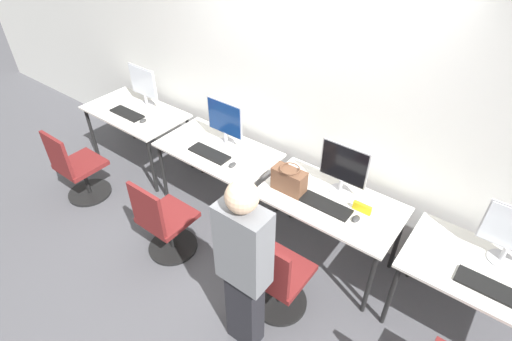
{
  "coord_description": "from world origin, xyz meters",
  "views": [
    {
      "loc": [
        1.7,
        -2.09,
        3.05
      ],
      "look_at": [
        0.0,
        0.14,
        0.9
      ],
      "focal_mm": 28.0,
      "sensor_mm": 36.0,
      "label": 1
    }
  ],
  "objects_px": {
    "monitor_far_left": "(143,85)",
    "keyboard_far_right": "(490,288)",
    "office_chair_left": "(164,225)",
    "mouse_right": "(356,219)",
    "person_right": "(244,266)",
    "mouse_far_left": "(143,121)",
    "monitor_left": "(225,121)",
    "keyboard_right": "(326,205)",
    "handbag": "(289,180)",
    "mouse_left": "(232,165)",
    "office_chair_right": "(277,280)",
    "office_chair_far_left": "(78,171)",
    "keyboard_far_left": "(127,113)",
    "keyboard_left": "(209,153)",
    "monitor_right": "(343,168)"
  },
  "relations": [
    {
      "from": "monitor_far_left",
      "to": "keyboard_far_right",
      "type": "xyz_separation_m",
      "value": [
        3.92,
        -0.33,
        -0.25
      ]
    },
    {
      "from": "office_chair_left",
      "to": "mouse_right",
      "type": "distance_m",
      "value": 1.75
    },
    {
      "from": "mouse_right",
      "to": "person_right",
      "type": "height_order",
      "value": "person_right"
    },
    {
      "from": "mouse_far_left",
      "to": "monitor_left",
      "type": "relative_size",
      "value": 0.19
    },
    {
      "from": "keyboard_far_right",
      "to": "monitor_far_left",
      "type": "bearing_deg",
      "value": 175.16
    },
    {
      "from": "monitor_left",
      "to": "person_right",
      "type": "relative_size",
      "value": 0.3
    },
    {
      "from": "keyboard_right",
      "to": "monitor_left",
      "type": "bearing_deg",
      "value": 170.34
    },
    {
      "from": "office_chair_left",
      "to": "handbag",
      "type": "height_order",
      "value": "handbag"
    },
    {
      "from": "mouse_left",
      "to": "office_chair_right",
      "type": "height_order",
      "value": "office_chair_right"
    },
    {
      "from": "monitor_far_left",
      "to": "handbag",
      "type": "xyz_separation_m",
      "value": [
        2.24,
        -0.29,
        -0.14
      ]
    },
    {
      "from": "monitor_left",
      "to": "keyboard_right",
      "type": "relative_size",
      "value": 1.07
    },
    {
      "from": "mouse_far_left",
      "to": "keyboard_right",
      "type": "distance_m",
      "value": 2.33
    },
    {
      "from": "office_chair_left",
      "to": "office_chair_right",
      "type": "bearing_deg",
      "value": 5.87
    },
    {
      "from": "office_chair_far_left",
      "to": "mouse_right",
      "type": "distance_m",
      "value": 3.04
    },
    {
      "from": "monitor_left",
      "to": "handbag",
      "type": "height_order",
      "value": "monitor_left"
    },
    {
      "from": "mouse_left",
      "to": "handbag",
      "type": "distance_m",
      "value": 0.63
    },
    {
      "from": "mouse_far_left",
      "to": "office_chair_far_left",
      "type": "relative_size",
      "value": 0.1
    },
    {
      "from": "keyboard_far_left",
      "to": "mouse_left",
      "type": "xyz_separation_m",
      "value": [
        1.62,
        -0.03,
        0.01
      ]
    },
    {
      "from": "office_chair_left",
      "to": "mouse_right",
      "type": "relative_size",
      "value": 9.84
    },
    {
      "from": "mouse_far_left",
      "to": "keyboard_right",
      "type": "relative_size",
      "value": 0.2
    },
    {
      "from": "monitor_left",
      "to": "handbag",
      "type": "relative_size",
      "value": 1.59
    },
    {
      "from": "keyboard_right",
      "to": "keyboard_far_right",
      "type": "height_order",
      "value": "same"
    },
    {
      "from": "mouse_far_left",
      "to": "keyboard_right",
      "type": "height_order",
      "value": "mouse_far_left"
    },
    {
      "from": "office_chair_far_left",
      "to": "person_right",
      "type": "distance_m",
      "value": 2.61
    },
    {
      "from": "office_chair_left",
      "to": "handbag",
      "type": "relative_size",
      "value": 2.95
    },
    {
      "from": "keyboard_far_right",
      "to": "office_chair_right",
      "type": "bearing_deg",
      "value": -156.95
    },
    {
      "from": "keyboard_left",
      "to": "mouse_right",
      "type": "xyz_separation_m",
      "value": [
        1.58,
        0.03,
        0.01
      ]
    },
    {
      "from": "mouse_left",
      "to": "monitor_far_left",
      "type": "bearing_deg",
      "value": 168.67
    },
    {
      "from": "mouse_right",
      "to": "keyboard_far_right",
      "type": "bearing_deg",
      "value": -3.0
    },
    {
      "from": "office_chair_left",
      "to": "monitor_right",
      "type": "bearing_deg",
      "value": 38.73
    },
    {
      "from": "mouse_far_left",
      "to": "keyboard_far_right",
      "type": "height_order",
      "value": "mouse_far_left"
    },
    {
      "from": "mouse_far_left",
      "to": "office_chair_left",
      "type": "distance_m",
      "value": 1.36
    },
    {
      "from": "person_right",
      "to": "handbag",
      "type": "bearing_deg",
      "value": 105.9
    },
    {
      "from": "monitor_far_left",
      "to": "monitor_left",
      "type": "xyz_separation_m",
      "value": [
        1.31,
        -0.06,
        0.0
      ]
    },
    {
      "from": "office_chair_far_left",
      "to": "monitor_left",
      "type": "bearing_deg",
      "value": 36.59
    },
    {
      "from": "mouse_far_left",
      "to": "keyboard_left",
      "type": "relative_size",
      "value": 0.2
    },
    {
      "from": "monitor_left",
      "to": "keyboard_right",
      "type": "height_order",
      "value": "monitor_left"
    },
    {
      "from": "mouse_left",
      "to": "keyboard_far_right",
      "type": "distance_m",
      "value": 2.3
    },
    {
      "from": "mouse_left",
      "to": "mouse_right",
      "type": "bearing_deg",
      "value": 2.09
    },
    {
      "from": "office_chair_left",
      "to": "person_right",
      "type": "distance_m",
      "value": 1.29
    },
    {
      "from": "keyboard_far_left",
      "to": "monitor_right",
      "type": "bearing_deg",
      "value": 5.81
    },
    {
      "from": "office_chair_far_left",
      "to": "office_chair_right",
      "type": "distance_m",
      "value": 2.59
    },
    {
      "from": "monitor_left",
      "to": "office_chair_left",
      "type": "relative_size",
      "value": 0.54
    },
    {
      "from": "person_right",
      "to": "keyboard_far_right",
      "type": "relative_size",
      "value": 3.59
    },
    {
      "from": "monitor_left",
      "to": "keyboard_right",
      "type": "bearing_deg",
      "value": -9.66
    },
    {
      "from": "keyboard_left",
      "to": "mouse_left",
      "type": "height_order",
      "value": "mouse_left"
    },
    {
      "from": "monitor_far_left",
      "to": "mouse_far_left",
      "type": "relative_size",
      "value": 5.31
    },
    {
      "from": "keyboard_left",
      "to": "office_chair_right",
      "type": "relative_size",
      "value": 0.51
    },
    {
      "from": "monitor_right",
      "to": "keyboard_right",
      "type": "relative_size",
      "value": 1.07
    },
    {
      "from": "mouse_far_left",
      "to": "office_chair_left",
      "type": "xyz_separation_m",
      "value": [
        1.08,
        -0.74,
        -0.4
      ]
    }
  ]
}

